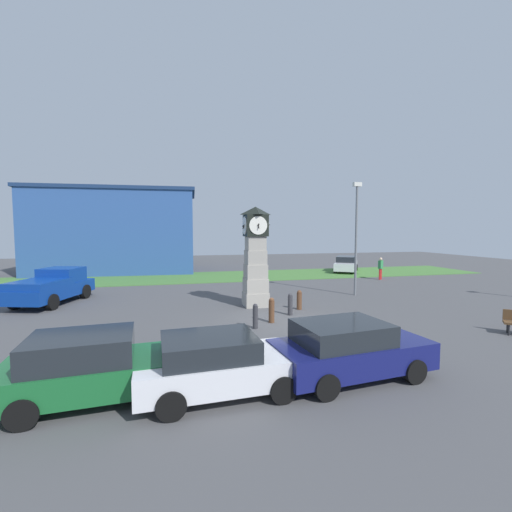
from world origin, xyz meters
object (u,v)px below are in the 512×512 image
object	(u,v)px
car_far_lot	(346,264)
street_lamp_far_side	(356,231)
clock_tower	(256,257)
bollard_far_row	(272,310)
car_by_building	(349,349)
pickup_truck	(53,286)
car_navy_sedan	(92,367)
pedestrian_near_bench	(381,267)
car_near_tower	(219,364)
bollard_end_row	(255,316)
bollard_near_tower	(299,300)
bollard_mid_row	(290,304)

from	to	relation	value
car_far_lot	street_lamp_far_side	distance (m)	12.40
clock_tower	bollard_far_row	distance (m)	3.88
car_by_building	pickup_truck	world-z (taller)	pickup_truck
pickup_truck	street_lamp_far_side	world-z (taller)	street_lamp_far_side
car_far_lot	pickup_truck	size ratio (longest dim) A/B	0.91
bollard_far_row	pickup_truck	size ratio (longest dim) A/B	0.20
bollard_far_row	car_navy_sedan	world-z (taller)	car_navy_sedan
street_lamp_far_side	clock_tower	bearing A→B (deg)	-167.42
pickup_truck	pedestrian_near_bench	size ratio (longest dim) A/B	2.98
car_near_tower	car_far_lot	xyz separation A→B (m)	(14.99, 21.45, 0.02)
car_navy_sedan	car_by_building	size ratio (longest dim) A/B	0.96
bollard_end_row	pedestrian_near_bench	size ratio (longest dim) A/B	0.57
clock_tower	car_near_tower	size ratio (longest dim) A/B	1.26
car_far_lot	pedestrian_near_bench	world-z (taller)	pedestrian_near_bench
clock_tower	car_far_lot	size ratio (longest dim) A/B	1.07
bollard_near_tower	pickup_truck	world-z (taller)	pickup_truck
bollard_near_tower	car_navy_sedan	size ratio (longest dim) A/B	0.23
bollard_mid_row	car_far_lot	size ratio (longest dim) A/B	0.21
clock_tower	pickup_truck	distance (m)	11.12
pedestrian_near_bench	street_lamp_far_side	size ratio (longest dim) A/B	0.26
bollard_near_tower	bollard_mid_row	xyz separation A→B (m)	(-0.82, -0.98, 0.03)
bollard_near_tower	car_navy_sedan	distance (m)	10.93
bollard_far_row	street_lamp_far_side	xyz separation A→B (m)	(6.72, 4.80, 3.36)
bollard_near_tower	bollard_far_row	bearing A→B (deg)	-135.24
bollard_near_tower	street_lamp_far_side	world-z (taller)	street_lamp_far_side
bollard_mid_row	pickup_truck	size ratio (longest dim) A/B	0.19
bollard_near_tower	bollard_mid_row	distance (m)	1.28
clock_tower	bollard_mid_row	world-z (taller)	clock_tower
car_navy_sedan	pedestrian_near_bench	world-z (taller)	pedestrian_near_bench
bollard_far_row	car_near_tower	xyz separation A→B (m)	(-3.04, -5.85, 0.19)
car_by_building	street_lamp_far_side	world-z (taller)	street_lamp_far_side
car_near_tower	street_lamp_far_side	distance (m)	14.79
car_near_tower	car_far_lot	size ratio (longest dim) A/B	0.85
bollard_mid_row	car_navy_sedan	bearing A→B (deg)	-137.55
bollard_far_row	street_lamp_far_side	distance (m)	8.92
clock_tower	car_far_lot	bearing A→B (deg)	46.00
pedestrian_near_bench	bollard_near_tower	bearing A→B (deg)	-140.59
bollard_end_row	bollard_near_tower	bearing A→B (deg)	42.98
bollard_mid_row	car_by_building	world-z (taller)	car_by_building
car_navy_sedan	car_near_tower	size ratio (longest dim) A/B	1.02
bollard_near_tower	bollard_far_row	xyz separation A→B (m)	(-2.03, -2.01, 0.05)
car_near_tower	car_by_building	size ratio (longest dim) A/B	0.93
pedestrian_near_bench	street_lamp_far_side	world-z (taller)	street_lamp_far_side
car_navy_sedan	car_by_building	bearing A→B (deg)	-2.42
car_far_lot	street_lamp_far_side	world-z (taller)	street_lamp_far_side
bollard_far_row	pedestrian_near_bench	bearing A→B (deg)	40.37
car_near_tower	street_lamp_far_side	world-z (taller)	street_lamp_far_side
car_by_building	pickup_truck	bearing A→B (deg)	131.59
clock_tower	car_by_building	size ratio (longest dim) A/B	1.18
pickup_truck	car_navy_sedan	bearing A→B (deg)	-69.41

